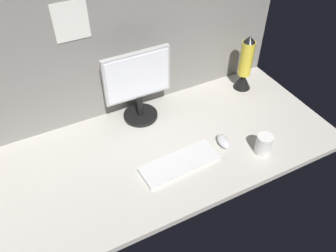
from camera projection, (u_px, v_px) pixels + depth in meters
The scene contains 7 objects.
ground_plane at pixel (152, 151), 168.58cm from camera, with size 180.00×80.00×3.00cm, color beige.
cubicle_wall_back at pixel (117, 51), 169.15cm from camera, with size 180.00×5.50×68.19cm.
monitor at pixel (138, 84), 171.89cm from camera, with size 34.56×18.00×38.08cm.
keyboard at pixel (180, 163), 159.41cm from camera, with size 37.00×13.00×2.00cm, color silver.
mouse at pixel (224, 141), 169.01cm from camera, with size 5.60×9.60×3.40cm, color silver.
mug_ceramic_white at pixel (264, 144), 162.73cm from camera, with size 7.56×7.56×10.12cm.
lava_lamp at pixel (245, 67), 195.43cm from camera, with size 10.08×10.08×32.99cm.
Camera 1 is at (-46.21, -106.91, 121.21)cm, focal length 37.22 mm.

